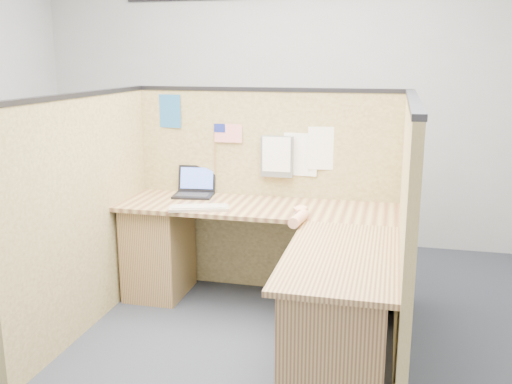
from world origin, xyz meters
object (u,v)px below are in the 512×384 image
(l_desk, at_px, (270,273))
(keyboard, at_px, (199,208))
(laptop, at_px, (196,188))
(mouse, at_px, (301,212))

(l_desk, height_order, keyboard, keyboard)
(laptop, height_order, mouse, laptop)
(laptop, height_order, keyboard, laptop)
(l_desk, height_order, laptop, laptop)
(laptop, distance_m, keyboard, 0.44)
(laptop, relative_size, mouse, 3.02)
(l_desk, relative_size, mouse, 18.99)
(l_desk, relative_size, laptop, 6.29)
(l_desk, bearing_deg, laptop, 139.86)
(laptop, bearing_deg, l_desk, -46.88)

